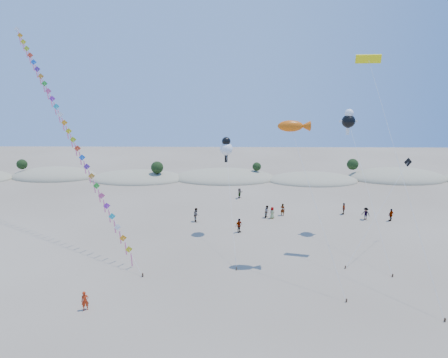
{
  "coord_description": "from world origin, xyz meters",
  "views": [
    {
      "loc": [
        1.04,
        -21.79,
        17.35
      ],
      "look_at": [
        0.47,
        14.0,
        8.04
      ],
      "focal_mm": 30.0,
      "sensor_mm": 36.0,
      "label": 1
    }
  ],
  "objects_px": {
    "flyer_foreground": "(85,301)",
    "parafoil_kite": "(369,63)",
    "kite_train": "(65,124)",
    "fish_kite": "(294,126)"
  },
  "relations": [
    {
      "from": "flyer_foreground",
      "to": "parafoil_kite",
      "type": "bearing_deg",
      "value": 0.86
    },
    {
      "from": "kite_train",
      "to": "fish_kite",
      "type": "relative_size",
      "value": 1.76
    },
    {
      "from": "parafoil_kite",
      "to": "kite_train",
      "type": "bearing_deg",
      "value": 173.19
    },
    {
      "from": "parafoil_kite",
      "to": "flyer_foreground",
      "type": "height_order",
      "value": "parafoil_kite"
    },
    {
      "from": "kite_train",
      "to": "parafoil_kite",
      "type": "relative_size",
      "value": 1.23
    },
    {
      "from": "fish_kite",
      "to": "flyer_foreground",
      "type": "bearing_deg",
      "value": -152.77
    },
    {
      "from": "fish_kite",
      "to": "flyer_foreground",
      "type": "xyz_separation_m",
      "value": [
        -17.17,
        -8.84,
        -12.62
      ]
    },
    {
      "from": "fish_kite",
      "to": "flyer_foreground",
      "type": "relative_size",
      "value": 8.96
    },
    {
      "from": "kite_train",
      "to": "fish_kite",
      "type": "height_order",
      "value": "kite_train"
    },
    {
      "from": "fish_kite",
      "to": "flyer_foreground",
      "type": "distance_m",
      "value": 23.07
    }
  ]
}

